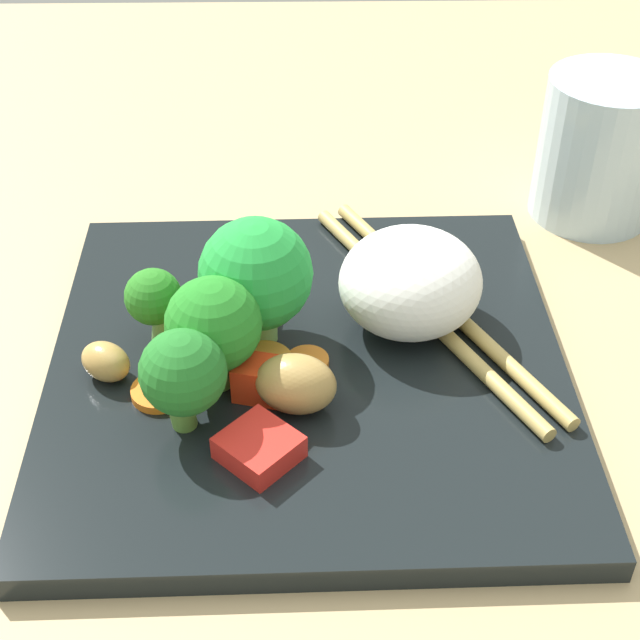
% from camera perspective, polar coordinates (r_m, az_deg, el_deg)
% --- Properties ---
extents(ground_plane, '(1.10, 1.10, 0.02)m').
position_cam_1_polar(ground_plane, '(0.51, -1.04, -4.37)').
color(ground_plane, tan).
extents(square_plate, '(0.27, 0.27, 0.01)m').
position_cam_1_polar(square_plate, '(0.50, -1.07, -2.93)').
color(square_plate, black).
rests_on(square_plate, ground_plane).
extents(rice_mound, '(0.10, 0.10, 0.05)m').
position_cam_1_polar(rice_mound, '(0.50, 5.20, 2.30)').
color(rice_mound, white).
rests_on(rice_mound, square_plate).
extents(broccoli_floret_0, '(0.04, 0.04, 0.06)m').
position_cam_1_polar(broccoli_floret_0, '(0.44, -8.66, -3.26)').
color(broccoli_floret_0, '#629A3A').
rests_on(broccoli_floret_0, square_plate).
extents(broccoli_floret_1, '(0.05, 0.05, 0.06)m').
position_cam_1_polar(broccoli_floret_1, '(0.46, -6.80, -0.42)').
color(broccoli_floret_1, '#5A9F41').
rests_on(broccoli_floret_1, square_plate).
extents(broccoli_floret_2, '(0.06, 0.06, 0.07)m').
position_cam_1_polar(broccoli_floret_2, '(0.48, -4.23, 2.71)').
color(broccoli_floret_2, '#7BB25D').
rests_on(broccoli_floret_2, square_plate).
extents(broccoli_floret_3, '(0.03, 0.03, 0.04)m').
position_cam_1_polar(broccoli_floret_3, '(0.49, -10.36, 1.28)').
color(broccoli_floret_3, '#7DB256').
rests_on(broccoli_floret_3, square_plate).
extents(carrot_slice_0, '(0.04, 0.04, 0.01)m').
position_cam_1_polar(carrot_slice_0, '(0.49, -7.79, -2.01)').
color(carrot_slice_0, orange).
rests_on(carrot_slice_0, square_plate).
extents(carrot_slice_1, '(0.04, 0.04, 0.00)m').
position_cam_1_polar(carrot_slice_1, '(0.48, -10.03, -4.31)').
color(carrot_slice_1, orange).
rests_on(carrot_slice_1, square_plate).
extents(carrot_slice_2, '(0.03, 0.03, 0.01)m').
position_cam_1_polar(carrot_slice_2, '(0.48, -3.77, -2.66)').
color(carrot_slice_2, '#FC9B32').
rests_on(carrot_slice_2, square_plate).
extents(carrot_slice_3, '(0.03, 0.03, 0.00)m').
position_cam_1_polar(carrot_slice_3, '(0.49, -1.03, -2.56)').
color(carrot_slice_3, orange).
rests_on(carrot_slice_3, square_plate).
extents(pepper_chunk_0, '(0.02, 0.03, 0.02)m').
position_cam_1_polar(pepper_chunk_0, '(0.46, -4.02, -3.62)').
color(pepper_chunk_0, red).
rests_on(pepper_chunk_0, square_plate).
extents(pepper_chunk_1, '(0.04, 0.05, 0.01)m').
position_cam_1_polar(pepper_chunk_1, '(0.44, -4.07, -7.72)').
color(pepper_chunk_1, red).
rests_on(pepper_chunk_1, square_plate).
extents(chicken_piece_0, '(0.04, 0.04, 0.03)m').
position_cam_1_polar(chicken_piece_0, '(0.45, -1.81, -3.90)').
color(chicken_piece_0, '#AE8949').
rests_on(chicken_piece_0, square_plate).
extents(chicken_piece_1, '(0.03, 0.03, 0.02)m').
position_cam_1_polar(chicken_piece_1, '(0.49, -13.18, -2.47)').
color(chicken_piece_1, '#B38A46').
rests_on(chicken_piece_1, square_plate).
extents(chicken_piece_2, '(0.04, 0.04, 0.02)m').
position_cam_1_polar(chicken_piece_2, '(0.51, -5.41, 1.38)').
color(chicken_piece_2, tan).
rests_on(chicken_piece_2, square_plate).
extents(chopstick_pair, '(0.20, 0.12, 0.01)m').
position_cam_1_polar(chopstick_pair, '(0.52, 6.49, 0.82)').
color(chopstick_pair, tan).
rests_on(chopstick_pair, square_plate).
extents(drinking_glass, '(0.08, 0.08, 0.09)m').
position_cam_1_polar(drinking_glass, '(0.63, 16.40, 9.95)').
color(drinking_glass, silver).
rests_on(drinking_glass, ground_plane).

